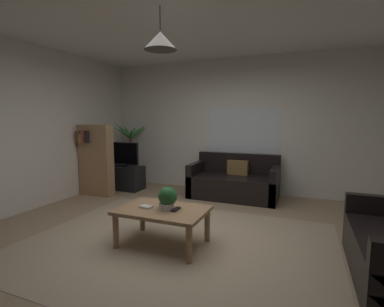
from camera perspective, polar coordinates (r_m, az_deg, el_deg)
The scene contains 16 objects.
floor at distance 3.75m, azimuth -1.81°, elevation -16.83°, with size 5.62×5.20×0.02m, color #9E8466.
rug at distance 3.58m, azimuth -3.18°, elevation -17.80°, with size 3.65×2.86×0.01m, color tan.
wall_back at distance 5.93m, azimuth 8.57°, elevation 5.56°, with size 5.74×0.06×2.74m, color silver.
wall_left at distance 5.27m, azimuth -31.41°, elevation 4.48°, with size 0.06×5.20×2.74m, color silver.
ceiling at distance 3.65m, azimuth -1.99°, elevation 26.87°, with size 5.62×5.20×0.02m, color white.
window_pane at distance 5.87m, azimuth 10.15°, elevation 4.62°, with size 1.46×0.01×0.93m, color white.
couch_under_window at distance 5.53m, azimuth 8.49°, elevation -5.97°, with size 1.65×0.85×0.82m.
coffee_table at distance 3.45m, azimuth -5.97°, elevation -12.08°, with size 1.05×0.70×0.45m.
book_on_table_0 at distance 3.48m, azimuth -9.29°, elevation -10.59°, with size 0.15×0.09×0.02m, color beige.
remote_on_table_0 at distance 3.35m, azimuth -3.27°, elevation -11.20°, with size 0.05×0.16×0.02m, color black.
potted_plant_on_table at distance 3.34m, azimuth -5.02°, elevation -8.81°, with size 0.22×0.24×0.27m.
tv_stand at distance 6.31m, azimuth -13.85°, elevation -4.72°, with size 0.90×0.44×0.50m, color black.
tv at distance 6.21m, azimuth -14.11°, elevation -0.10°, with size 0.83×0.16×0.52m.
potted_palm_corner at distance 6.65m, azimuth -12.22°, elevation -0.13°, with size 0.80×0.89×1.46m.
bookshelf_corner at distance 5.88m, azimuth -18.90°, elevation -1.11°, with size 0.70×0.31×1.40m.
pendant_lamp at distance 3.38m, azimuth -6.42°, elevation 21.73°, with size 0.37×0.37×0.47m.
Camera 1 is at (1.40, -3.13, 1.50)m, focal length 26.39 mm.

